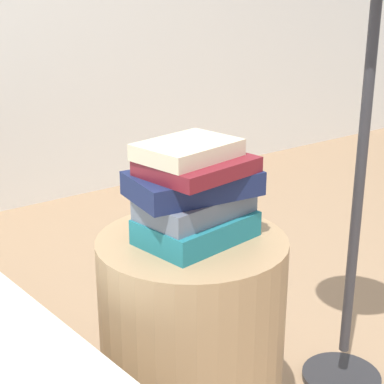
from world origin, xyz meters
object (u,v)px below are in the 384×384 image
Objects in this scene: book_teal at (196,228)px; book_navy at (193,183)px; side_table at (192,341)px; book_maroon at (197,166)px; book_cream at (188,150)px; book_slate at (195,205)px.

book_teal is 0.11m from book_navy.
side_table is at bearing 131.70° from book_teal.
book_maroon is 0.04m from book_cream.
book_navy is 0.05m from book_maroon.
book_navy is 0.09m from book_cream.
side_table is 2.17× the size of book_slate.
book_teal is 0.06m from book_slate.
book_cream is (-0.01, 0.00, 0.08)m from book_navy.
book_maroon is (-0.00, -0.00, 0.16)m from book_teal.
book_teal is 0.16m from book_maroon.
side_table is 2.38× the size of book_maroon.
book_maroon is at bearing -105.12° from book_teal.
book_slate is 0.10m from book_maroon.
book_navy is at bearing 40.85° from side_table.
book_maroon reaches higher than book_teal.
book_cream reaches higher than side_table.
book_cream is at bearing 175.09° from book_navy.
book_slate is at bearing 3.29° from side_table.
side_table is 2.15× the size of book_teal.
book_slate is (0.00, 0.01, 0.06)m from book_teal.
book_maroon is at bearing -110.71° from book_slate.
book_cream reaches higher than book_slate.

